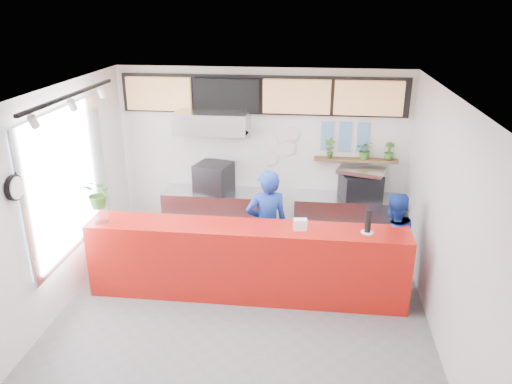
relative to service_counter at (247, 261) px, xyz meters
The scene contains 45 objects.
floor 0.68m from the service_counter, 90.00° to the right, with size 5.00×5.00×0.00m, color slate.
ceiling 2.48m from the service_counter, 90.00° to the right, with size 5.00×5.00×0.00m, color silver.
wall_back 2.30m from the service_counter, 90.00° to the left, with size 5.00×5.00×0.00m, color white.
wall_left 2.70m from the service_counter, behind, with size 5.00×5.00×0.00m, color white.
wall_right 2.70m from the service_counter, ahead, with size 5.00×5.00×0.00m, color white.
service_counter is the anchor object (origin of this frame).
cream_band 2.93m from the service_counter, 90.00° to the left, with size 5.00×0.02×0.80m, color beige.
prep_bench 1.97m from the service_counter, 113.96° to the left, with size 1.80×0.60×0.90m, color #B2B5BA.
panini_oven 2.07m from the service_counter, 114.35° to the left, with size 0.56×0.56×0.50m, color black.
extraction_hood 2.50m from the service_counter, 114.57° to the left, with size 1.20×0.70×0.35m, color #B2B5BA.
hood_lip 2.38m from the service_counter, 114.57° to the left, with size 1.20×0.70×0.08m, color #B2B5BA.
right_bench 2.35m from the service_counter, 50.19° to the left, with size 1.80×0.60×0.90m, color #B2B5BA.
espresso_machine 2.53m from the service_counter, 46.74° to the left, with size 0.65×0.46×0.42m, color black.
espresso_tray 2.61m from the service_counter, 46.74° to the left, with size 0.74×0.51×0.07m, color silver.
herb_shelf 2.73m from the service_counter, 51.34° to the left, with size 1.40×0.18×0.04m, color brown.
menu_board_far_left 3.31m from the service_counter, 131.47° to the left, with size 1.10×0.10×0.55m, color tan.
menu_board_mid_left 2.88m from the service_counter, 106.59° to the left, with size 1.10×0.10×0.55m, color black.
menu_board_mid_right 2.87m from the service_counter, 73.94° to the left, with size 1.10×0.10×0.55m, color tan.
menu_board_far_right 3.30m from the service_counter, 48.86° to the left, with size 1.10×0.10×0.55m, color tan.
soffit 2.87m from the service_counter, 90.00° to the left, with size 4.80×0.04×0.65m, color black.
window_pane 2.73m from the service_counter, behind, with size 0.04×2.20×1.90m, color silver.
window_frame 2.71m from the service_counter, behind, with size 0.03×2.30×2.00m, color #B2B5BA.
wall_clock_rim 3.16m from the service_counter, 152.15° to the right, with size 0.30×0.30×0.05m, color black.
wall_clock_face 3.14m from the service_counter, 151.85° to the right, with size 0.26×0.26×0.02m, color white.
track_rail 3.21m from the service_counter, 169.22° to the right, with size 0.05×2.40×0.04m, color black.
dec_plate_a 2.40m from the service_counter, 85.86° to the left, with size 0.24×0.24×0.03m, color silver.
dec_plate_b 2.39m from the service_counter, 77.74° to the left, with size 0.24×0.24×0.03m, color silver.
dec_plate_c 2.26m from the service_counter, 85.86° to the left, with size 0.24×0.24×0.03m, color silver.
dec_plate_d 2.52m from the service_counter, 76.42° to the left, with size 0.24×0.24×0.03m, color silver.
photo_frame_a 2.76m from the service_counter, 62.13° to the left, with size 0.20×0.02×0.25m, color #598CBF.
photo_frame_b 2.90m from the service_counter, 56.06° to the left, with size 0.20×0.02×0.25m, color #598CBF.
photo_frame_c 3.05m from the service_counter, 50.74° to the left, with size 0.20×0.02×0.25m, color #598CBF.
photo_frame_d 2.64m from the service_counter, 62.13° to the left, with size 0.20×0.02×0.25m, color #598CBF.
photo_frame_e 2.78m from the service_counter, 56.06° to the left, with size 0.20×0.02×0.25m, color #598CBF.
photo_frame_f 2.94m from the service_counter, 50.74° to the left, with size 0.20×0.02×0.25m, color #598CBF.
staff_center 0.67m from the service_counter, 66.36° to the left, with size 0.64×0.42×1.75m, color #163397.
staff_right 2.12m from the service_counter, 12.50° to the left, with size 0.73×0.57×1.51m, color #163397.
herb_a 2.58m from the service_counter, 59.99° to the left, with size 0.18×0.12×0.34m, color #3B6E26.
herb_c 2.89m from the service_counter, 48.77° to the left, with size 0.29×0.25×0.32m, color #3B6E26.
herb_d 3.14m from the service_counter, 43.06° to the left, with size 0.17×0.15×0.30m, color #3B6E26.
glass_vase 2.15m from the service_counter, behind, with size 0.20×0.20×0.25m, color white.
basil_vase 2.27m from the service_counter, behind, with size 0.38×0.33×0.42m, color #3B6E26.
napkin_holder 0.97m from the service_counter, ahead, with size 0.18×0.11×0.16m, color white.
white_plate 1.74m from the service_counter, ahead, with size 0.17×0.17×0.01m, color white.
pepper_mill 1.80m from the service_counter, ahead, with size 0.08×0.08×0.32m, color black.
Camera 1 is at (0.87, -5.80, 4.03)m, focal length 35.00 mm.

